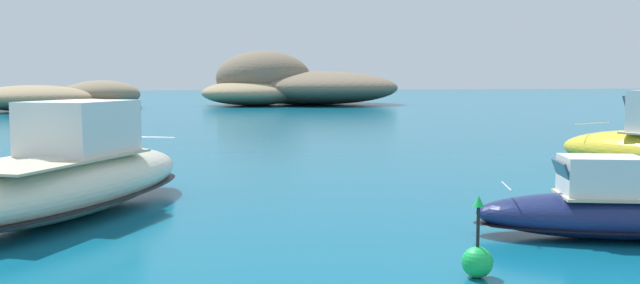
{
  "coord_description": "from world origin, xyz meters",
  "views": [
    {
      "loc": [
        -4.88,
        -6.82,
        3.54
      ],
      "look_at": [
        0.45,
        16.74,
        1.31
      ],
      "focal_mm": 38.98,
      "sensor_mm": 36.0,
      "label": 1
    }
  ],
  "objects_px": {
    "motorboat_navy": "(613,211)",
    "motorboat_cream": "(71,177)",
    "islet_small": "(65,98)",
    "islet_large": "(293,87)",
    "channel_buoy": "(477,259)"
  },
  "relations": [
    {
      "from": "islet_large",
      "to": "motorboat_navy",
      "type": "xyz_separation_m",
      "value": [
        -7.45,
        -78.56,
        -1.77
      ]
    },
    {
      "from": "motorboat_cream",
      "to": "channel_buoy",
      "type": "bearing_deg",
      "value": -44.29
    },
    {
      "from": "motorboat_navy",
      "to": "motorboat_cream",
      "type": "bearing_deg",
      "value": 155.79
    },
    {
      "from": "islet_large",
      "to": "channel_buoy",
      "type": "relative_size",
      "value": 22.37
    },
    {
      "from": "islet_small",
      "to": "motorboat_cream",
      "type": "distance_m",
      "value": 63.86
    },
    {
      "from": "islet_small",
      "to": "motorboat_navy",
      "type": "relative_size",
      "value": 3.36
    },
    {
      "from": "islet_small",
      "to": "channel_buoy",
      "type": "height_order",
      "value": "islet_small"
    },
    {
      "from": "motorboat_navy",
      "to": "channel_buoy",
      "type": "bearing_deg",
      "value": -153.19
    },
    {
      "from": "motorboat_navy",
      "to": "motorboat_cream",
      "type": "height_order",
      "value": "motorboat_cream"
    },
    {
      "from": "islet_large",
      "to": "islet_small",
      "type": "relative_size",
      "value": 1.53
    },
    {
      "from": "islet_large",
      "to": "channel_buoy",
      "type": "distance_m",
      "value": 81.6
    },
    {
      "from": "motorboat_navy",
      "to": "islet_small",
      "type": "bearing_deg",
      "value": 106.48
    },
    {
      "from": "islet_small",
      "to": "motorboat_cream",
      "type": "xyz_separation_m",
      "value": [
        8.29,
        -63.32,
        -0.35
      ]
    },
    {
      "from": "islet_small",
      "to": "channel_buoy",
      "type": "distance_m",
      "value": 72.7
    },
    {
      "from": "islet_small",
      "to": "channel_buoy",
      "type": "relative_size",
      "value": 14.59
    }
  ]
}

